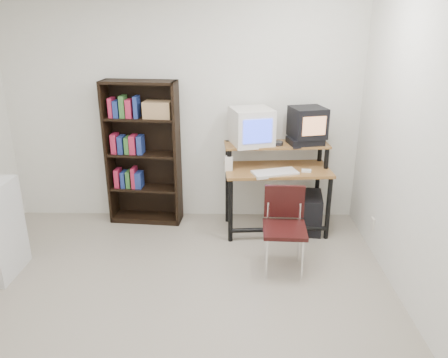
{
  "coord_description": "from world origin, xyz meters",
  "views": [
    {
      "loc": [
        0.53,
        -2.87,
        2.29
      ],
      "look_at": [
        0.48,
        1.1,
        0.8
      ],
      "focal_mm": 35.0,
      "sensor_mm": 36.0,
      "label": 1
    }
  ],
  "objects_px": {
    "crt_monitor": "(251,127)",
    "pc_tower": "(312,212)",
    "crt_tv": "(308,122)",
    "school_chair": "(284,221)",
    "bookshelf": "(143,151)",
    "computer_desk": "(277,173)"
  },
  "relations": [
    {
      "from": "crt_tv",
      "to": "school_chair",
      "type": "xyz_separation_m",
      "value": [
        -0.32,
        -0.91,
        -0.73
      ]
    },
    {
      "from": "crt_monitor",
      "to": "pc_tower",
      "type": "relative_size",
      "value": 1.14
    },
    {
      "from": "pc_tower",
      "to": "school_chair",
      "type": "relative_size",
      "value": 0.57
    },
    {
      "from": "crt_tv",
      "to": "bookshelf",
      "type": "distance_m",
      "value": 1.85
    },
    {
      "from": "crt_tv",
      "to": "pc_tower",
      "type": "distance_m",
      "value": 1.01
    },
    {
      "from": "school_chair",
      "to": "pc_tower",
      "type": "bearing_deg",
      "value": 64.97
    },
    {
      "from": "computer_desk",
      "to": "school_chair",
      "type": "relative_size",
      "value": 1.47
    },
    {
      "from": "crt_monitor",
      "to": "school_chair",
      "type": "distance_m",
      "value": 1.16
    },
    {
      "from": "computer_desk",
      "to": "crt_tv",
      "type": "distance_m",
      "value": 0.63
    },
    {
      "from": "computer_desk",
      "to": "crt_monitor",
      "type": "height_order",
      "value": "crt_monitor"
    },
    {
      "from": "pc_tower",
      "to": "school_chair",
      "type": "height_order",
      "value": "school_chair"
    },
    {
      "from": "bookshelf",
      "to": "crt_tv",
      "type": "bearing_deg",
      "value": 1.6
    },
    {
      "from": "crt_tv",
      "to": "bookshelf",
      "type": "bearing_deg",
      "value": 161.75
    },
    {
      "from": "crt_tv",
      "to": "pc_tower",
      "type": "xyz_separation_m",
      "value": [
        0.09,
        -0.12,
        -1.0
      ]
    },
    {
      "from": "school_chair",
      "to": "bookshelf",
      "type": "xyz_separation_m",
      "value": [
        -1.5,
        1.03,
        0.36
      ]
    },
    {
      "from": "pc_tower",
      "to": "bookshelf",
      "type": "bearing_deg",
      "value": 179.6
    },
    {
      "from": "bookshelf",
      "to": "crt_monitor",
      "type": "bearing_deg",
      "value": -0.86
    },
    {
      "from": "computer_desk",
      "to": "crt_tv",
      "type": "height_order",
      "value": "crt_tv"
    },
    {
      "from": "bookshelf",
      "to": "computer_desk",
      "type": "bearing_deg",
      "value": -3.47
    },
    {
      "from": "pc_tower",
      "to": "school_chair",
      "type": "distance_m",
      "value": 0.92
    },
    {
      "from": "bookshelf",
      "to": "school_chair",
      "type": "bearing_deg",
      "value": -29.04
    },
    {
      "from": "crt_tv",
      "to": "pc_tower",
      "type": "relative_size",
      "value": 0.93
    }
  ]
}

